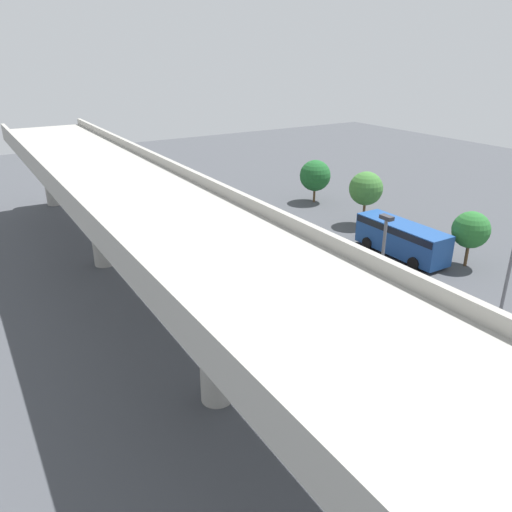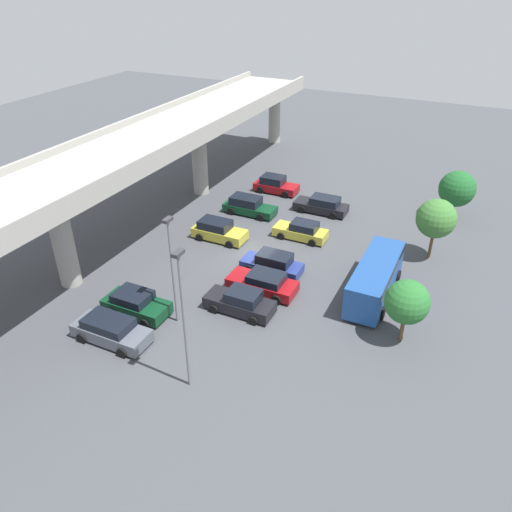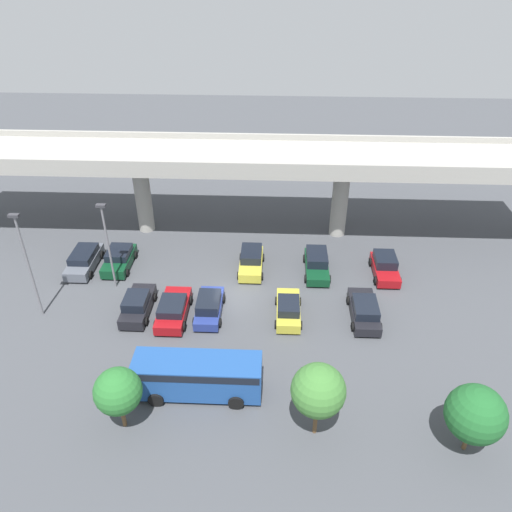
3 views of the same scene
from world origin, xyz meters
name	(u,v)px [view 3 (image 3 of 3)]	position (x,y,z in m)	size (l,w,h in m)	color
ground_plane	(232,299)	(0.00, 0.00, 0.00)	(116.36, 116.36, 0.00)	#424449
highway_overpass	(240,164)	(0.00, 10.53, 6.86)	(55.78, 7.25, 8.37)	#9E9B93
parked_car_0	(84,260)	(-12.80, 3.79, 0.76)	(2.18, 4.89, 1.55)	#515660
parked_car_1	(119,259)	(-9.91, 4.13, 0.73)	(2.26, 4.39, 1.54)	#0C381E
parked_car_2	(137,305)	(-6.83, -1.99, 0.75)	(2.06, 4.64, 1.64)	black
parked_car_3	(173,309)	(-4.10, -2.35, 0.72)	(2.25, 4.87, 1.50)	maroon
parked_car_4	(209,306)	(-1.50, -1.92, 0.75)	(2.04, 4.54, 1.59)	navy
parked_car_5	(251,261)	(1.29, 4.22, 0.78)	(2.12, 4.50, 1.65)	gold
parked_car_6	(288,309)	(4.35, -1.95, 0.71)	(1.97, 4.43, 1.53)	gold
parked_car_7	(317,263)	(6.76, 4.14, 0.76)	(2.11, 4.82, 1.62)	#0C381E
parked_car_8	(364,310)	(9.90, -1.84, 0.72)	(2.13, 4.88, 1.54)	black
parked_car_9	(385,266)	(12.37, 3.93, 0.77)	(2.12, 4.35, 1.65)	maroon
shuttle_bus	(197,374)	(-1.23, -9.43, 1.54)	(7.73, 2.60, 2.58)	#1E478C
lamp_post_near_aisle	(27,259)	(-13.92, -2.48, 4.90)	(0.70, 0.35, 8.41)	slate
lamp_post_mid_lot	(107,240)	(-9.47, 1.24, 4.35)	(0.70, 0.35, 7.35)	slate
tree_front_left	(118,391)	(-5.14, -12.10, 2.80)	(2.68, 2.68, 4.15)	brown
tree_front_right	(318,391)	(5.75, -12.07, 3.38)	(2.99, 2.99, 4.88)	brown
tree_front_far_right	(475,414)	(13.92, -12.77, 2.79)	(3.17, 3.17, 4.38)	brown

